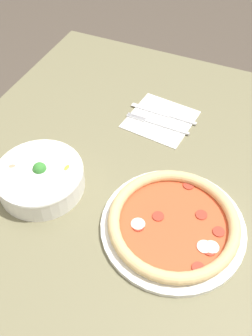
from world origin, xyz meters
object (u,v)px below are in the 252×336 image
(fork, at_px, (158,124))
(knife, at_px, (166,115))
(bowl, at_px, (40,177))
(pizza, at_px, (173,224))

(fork, height_order, knife, same)
(bowl, relative_size, fork, 1.11)
(bowl, relative_size, knife, 1.04)
(bowl, xyz_separation_m, fork, (0.32, -0.18, -0.03))
(knife, bearing_deg, pizza, 114.01)
(pizza, xyz_separation_m, fork, (0.30, 0.15, -0.01))
(pizza, relative_size, bowl, 1.54)
(pizza, height_order, fork, pizza)
(bowl, distance_m, knife, 0.41)
(knife, bearing_deg, bowl, 65.09)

